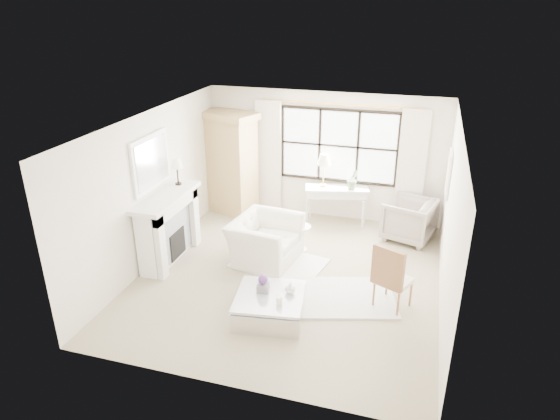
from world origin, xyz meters
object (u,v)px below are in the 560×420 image
Objects in this scene: armoire at (232,163)px; club_armchair at (265,240)px; console_table at (336,205)px; coffee_table at (270,306)px.

club_armchair is at bearing -34.15° from armoire.
console_table is 2.18m from club_armchair.
club_armchair is (1.38, -1.91, -0.74)m from armoire.
coffee_table is at bearing -108.67° from console_table.
club_armchair is 1.09× the size of coffee_table.
console_table reaches higher than coffee_table.
armoire reaches higher than coffee_table.
console_table is (2.31, 0.06, -0.74)m from armoire.
club_armchair reaches higher than coffee_table.
console_table is 1.21× the size of coffee_table.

